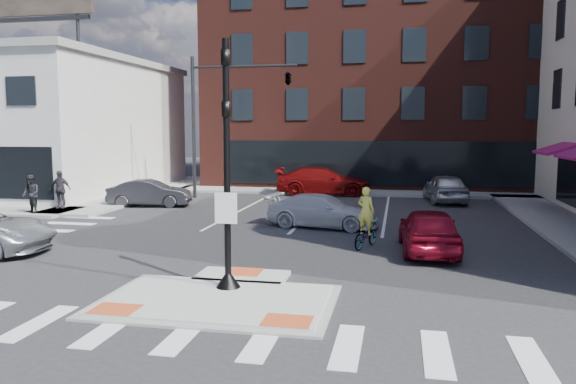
% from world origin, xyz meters
% --- Properties ---
extents(ground, '(120.00, 120.00, 0.00)m').
position_xyz_m(ground, '(0.00, 0.00, 0.00)').
color(ground, '#28282B').
rests_on(ground, ground).
extents(refuge_island, '(5.40, 4.65, 0.13)m').
position_xyz_m(refuge_island, '(0.00, -0.26, 0.05)').
color(refuge_island, gray).
rests_on(refuge_island, ground).
extents(sidewalk_nw, '(23.50, 20.50, 0.15)m').
position_xyz_m(sidewalk_nw, '(-16.76, 15.29, 0.08)').
color(sidewalk_nw, gray).
rests_on(sidewalk_nw, ground).
extents(sidewalk_n, '(26.00, 3.00, 0.15)m').
position_xyz_m(sidewalk_n, '(3.00, 22.00, 0.07)').
color(sidewalk_n, gray).
rests_on(sidewalk_n, ground).
extents(building_n, '(24.40, 18.40, 15.50)m').
position_xyz_m(building_n, '(3.00, 31.99, 7.80)').
color(building_n, '#491C16').
rests_on(building_n, ground).
extents(building_far_left, '(10.00, 12.00, 10.00)m').
position_xyz_m(building_far_left, '(-4.00, 52.00, 5.00)').
color(building_far_left, slate).
rests_on(building_far_left, ground).
extents(building_far_right, '(12.00, 12.00, 12.00)m').
position_xyz_m(building_far_right, '(9.00, 54.00, 6.00)').
color(building_far_right, brown).
rests_on(building_far_right, ground).
extents(signal_pole, '(0.60, 0.60, 5.98)m').
position_xyz_m(signal_pole, '(0.00, 0.40, 2.36)').
color(signal_pole, black).
rests_on(signal_pole, refuge_island).
extents(mast_arm_signal, '(6.10, 2.24, 8.00)m').
position_xyz_m(mast_arm_signal, '(-3.47, 18.00, 6.21)').
color(mast_arm_signal, black).
rests_on(mast_arm_signal, ground).
extents(red_sedan, '(1.99, 4.44, 1.48)m').
position_xyz_m(red_sedan, '(5.05, 5.88, 0.74)').
color(red_sedan, maroon).
rests_on(red_sedan, ground).
extents(white_pickup, '(4.81, 2.61, 1.32)m').
position_xyz_m(white_pickup, '(1.04, 9.87, 0.66)').
color(white_pickup, silver).
rests_on(white_pickup, ground).
extents(bg_car_dark, '(4.35, 2.14, 1.37)m').
position_xyz_m(bg_car_dark, '(-8.50, 14.18, 0.69)').
color(bg_car_dark, '#29282D').
rests_on(bg_car_dark, ground).
extents(bg_car_silver, '(2.37, 4.76, 1.56)m').
position_xyz_m(bg_car_silver, '(6.54, 18.77, 0.78)').
color(bg_car_silver, '#B9BCC1').
rests_on(bg_car_silver, ground).
extents(bg_car_red, '(5.86, 2.83, 1.64)m').
position_xyz_m(bg_car_red, '(-0.42, 20.86, 0.82)').
color(bg_car_red, maroon).
rests_on(bg_car_red, ground).
extents(cyclist, '(1.12, 1.70, 2.07)m').
position_xyz_m(cyclist, '(3.00, 6.24, 0.70)').
color(cyclist, '#3F3F44').
rests_on(cyclist, ground).
extents(pedestrian_a, '(1.07, 1.00, 1.76)m').
position_xyz_m(pedestrian_a, '(-12.33, 10.00, 1.03)').
color(pedestrian_a, black).
rests_on(pedestrian_a, sidewalk_nw).
extents(pedestrian_b, '(1.12, 0.58, 1.83)m').
position_xyz_m(pedestrian_b, '(-12.00, 11.74, 1.06)').
color(pedestrian_b, '#2F2A33').
rests_on(pedestrian_b, sidewalk_nw).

